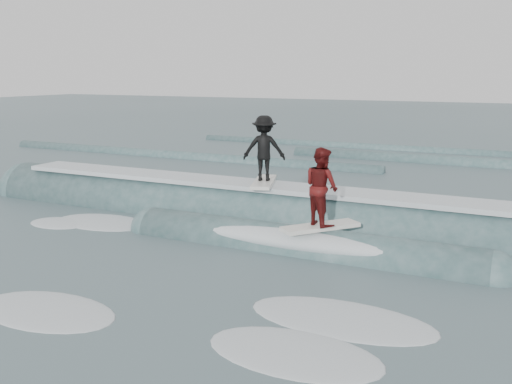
% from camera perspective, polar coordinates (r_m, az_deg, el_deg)
% --- Properties ---
extents(ground, '(160.00, 160.00, 0.00)m').
position_cam_1_polar(ground, '(13.52, -6.01, -7.10)').
color(ground, '#394E54').
rests_on(ground, ground).
extents(breaking_wave, '(21.97, 3.86, 2.15)m').
position_cam_1_polar(breaking_wave, '(16.57, 1.95, -3.32)').
color(breaking_wave, '#335557').
rests_on(breaking_wave, ground).
extents(surfer_black, '(1.41, 2.07, 2.01)m').
position_cam_1_polar(surfer_black, '(16.76, 0.81, 4.19)').
color(surfer_black, silver).
rests_on(surfer_black, ground).
extents(surfer_red, '(1.69, 1.90, 2.01)m').
position_cam_1_polar(surfer_red, '(13.88, 6.55, 0.23)').
color(surfer_red, white).
rests_on(surfer_red, ground).
extents(whitewater, '(14.09, 7.48, 0.10)m').
position_cam_1_polar(whitewater, '(13.09, -5.50, -7.74)').
color(whitewater, silver).
rests_on(whitewater, ground).
extents(far_swells, '(38.23, 8.65, 0.80)m').
position_cam_1_polar(far_swells, '(29.84, 10.49, 3.23)').
color(far_swells, '#335557').
rests_on(far_swells, ground).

